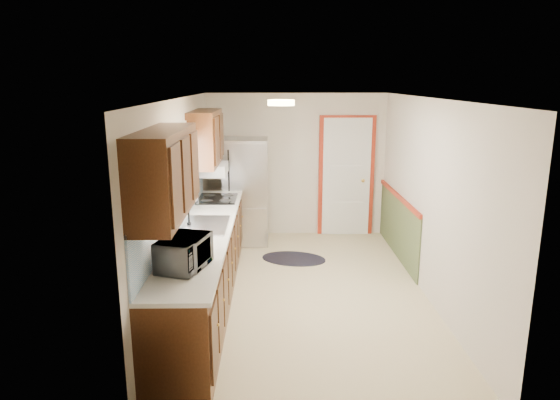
{
  "coord_description": "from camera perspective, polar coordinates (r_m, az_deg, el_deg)",
  "views": [
    {
      "loc": [
        -0.39,
        -5.83,
        2.61
      ],
      "look_at": [
        -0.31,
        0.2,
        1.15
      ],
      "focal_mm": 32.0,
      "sensor_mm": 36.0,
      "label": 1
    }
  ],
  "objects": [
    {
      "name": "microwave",
      "position": [
        4.6,
        -10.95,
        -5.58
      ],
      "size": [
        0.42,
        0.58,
        0.36
      ],
      "primitive_type": "imported",
      "rotation": [
        0.0,
        0.0,
        1.3
      ],
      "color": "white",
      "rests_on": "kitchen_run"
    },
    {
      "name": "room_shell",
      "position": [
        6.01,
        2.95,
        0.02
      ],
      "size": [
        3.2,
        5.2,
        2.52
      ],
      "color": "beige",
      "rests_on": "ground"
    },
    {
      "name": "back_wall_trim",
      "position": [
        8.34,
        8.77,
        1.52
      ],
      "size": [
        1.12,
        2.3,
        2.08
      ],
      "color": "maroon",
      "rests_on": "ground"
    },
    {
      "name": "cooktop",
      "position": [
        7.19,
        -7.16,
        0.15
      ],
      "size": [
        0.54,
        0.65,
        0.02
      ],
      "primitive_type": "cube",
      "color": "black",
      "rests_on": "kitchen_run"
    },
    {
      "name": "rug",
      "position": [
        7.51,
        1.58,
        -6.71
      ],
      "size": [
        1.08,
        0.83,
        0.01
      ],
      "primitive_type": "ellipsoid",
      "rotation": [
        0.0,
        0.0,
        -0.25
      ],
      "color": "black",
      "rests_on": "ground"
    },
    {
      "name": "refrigerator",
      "position": [
        8.09,
        -3.93,
        1.01
      ],
      "size": [
        0.71,
        0.72,
        1.7
      ],
      "rotation": [
        0.0,
        0.0,
        0.0
      ],
      "color": "#B7B7BC",
      "rests_on": "ground"
    },
    {
      "name": "kitchen_run",
      "position": [
        5.89,
        -9.04,
        -4.38
      ],
      "size": [
        0.63,
        4.0,
        2.2
      ],
      "color": "#3A1D0D",
      "rests_on": "ground"
    },
    {
      "name": "ceiling_fixture",
      "position": [
        5.64,
        0.13,
        11.06
      ],
      "size": [
        0.3,
        0.3,
        0.06
      ],
      "primitive_type": "cylinder",
      "color": "#FFD88C",
      "rests_on": "room_shell"
    }
  ]
}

